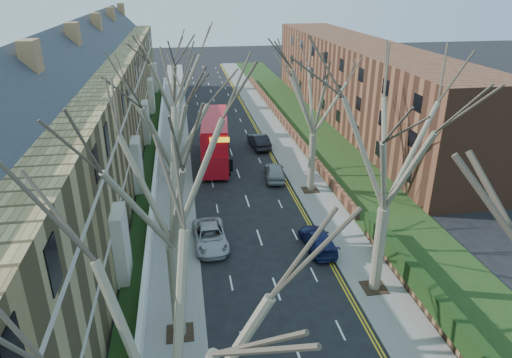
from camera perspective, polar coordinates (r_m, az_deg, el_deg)
name	(u,v)px	position (r m, az deg, el deg)	size (l,w,h in m)	color
pavement_left	(174,137)	(54.47, -10.16, 5.17)	(3.00, 102.00, 0.12)	slate
pavement_right	(275,132)	(55.52, 2.36, 5.87)	(3.00, 102.00, 0.12)	slate
terrace_left	(88,112)	(46.09, -20.26, 7.84)	(9.70, 78.00, 13.60)	olive
flats_right	(357,82)	(61.25, 12.46, 11.78)	(13.97, 54.00, 10.00)	brown
wall_hedge_right	(467,343)	(24.94, 24.82, -18.13)	(0.70, 24.00, 1.80)	#513723
front_wall_left	(157,157)	(46.79, -12.23, 2.66)	(0.30, 78.00, 1.00)	white
grass_verge_right	(311,130)	(56.54, 6.86, 6.15)	(6.00, 102.00, 0.06)	#1A3212
tree_left_near	(161,337)	(11.85, -11.82, -18.81)	(9.80, 9.80, 13.73)	#69614B
tree_left_mid	(166,163)	(20.18, -11.21, 1.94)	(10.50, 10.50, 14.71)	#69614B
tree_left_far	(169,111)	(29.80, -10.83, 8.33)	(10.15, 10.15, 14.22)	#69614B
tree_left_dist	(170,72)	(41.46, -10.68, 12.99)	(10.50, 10.50, 14.71)	#69614B
tree_right_mid	(393,136)	(24.42, 16.74, 5.18)	(10.50, 10.50, 14.71)	#69614B
tree_right_far	(316,86)	(37.15, 7.47, 11.51)	(10.15, 10.15, 14.22)	#69614B
double_decker_bus	(215,141)	(45.65, -5.11, 4.75)	(3.45, 11.04, 4.55)	#B20C18
car_left_far	(210,236)	(31.81, -5.75, -7.16)	(2.24, 4.85, 1.35)	#ACACB1
car_right_near	(318,240)	(31.60, 7.75, -7.55)	(1.80, 4.42, 1.28)	navy
car_right_mid	(275,172)	(42.00, 2.36, 0.94)	(1.74, 4.32, 1.47)	gray
car_right_far	(259,141)	(50.09, 0.38, 4.77)	(1.62, 4.65, 1.53)	black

